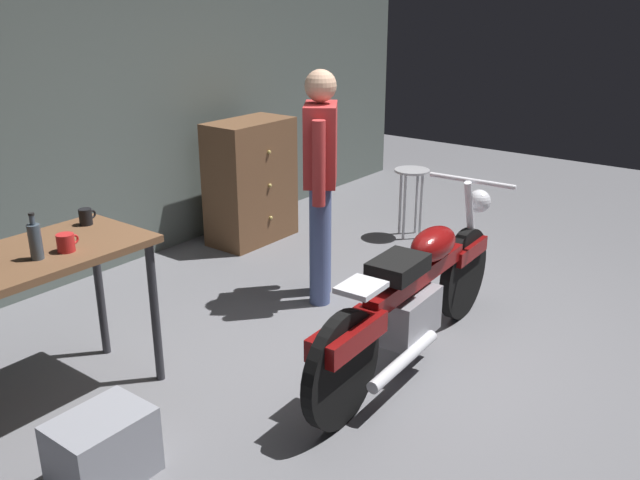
{
  "coord_description": "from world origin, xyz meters",
  "views": [
    {
      "loc": [
        -3.27,
        -1.81,
        2.15
      ],
      "look_at": [
        0.0,
        0.7,
        0.65
      ],
      "focal_mm": 38.22,
      "sensor_mm": 36.0,
      "label": 1
    }
  ],
  "objects_px": {
    "shop_stool": "(411,185)",
    "mug_red_diner": "(66,243)",
    "person_standing": "(321,177)",
    "bottle": "(35,241)",
    "wooden_dresser": "(251,181)",
    "mug_black_matte": "(86,217)",
    "motorcycle": "(414,294)",
    "storage_bin": "(103,449)"
  },
  "relations": [
    {
      "from": "mug_black_matte",
      "to": "bottle",
      "type": "distance_m",
      "value": 0.54
    },
    {
      "from": "wooden_dresser",
      "to": "mug_red_diner",
      "type": "xyz_separation_m",
      "value": [
        -2.53,
        -1.09,
        0.4
      ]
    },
    {
      "from": "mug_black_matte",
      "to": "mug_red_diner",
      "type": "bearing_deg",
      "value": -137.71
    },
    {
      "from": "motorcycle",
      "to": "wooden_dresser",
      "type": "distance_m",
      "value": 2.52
    },
    {
      "from": "shop_stool",
      "to": "storage_bin",
      "type": "xyz_separation_m",
      "value": [
        -3.82,
        -0.6,
        -0.33
      ]
    },
    {
      "from": "wooden_dresser",
      "to": "mug_red_diner",
      "type": "height_order",
      "value": "wooden_dresser"
    },
    {
      "from": "storage_bin",
      "to": "mug_black_matte",
      "type": "relative_size",
      "value": 4.14
    },
    {
      "from": "shop_stool",
      "to": "mug_red_diner",
      "type": "xyz_separation_m",
      "value": [
        -3.48,
        0.02,
        0.45
      ]
    },
    {
      "from": "shop_stool",
      "to": "storage_bin",
      "type": "height_order",
      "value": "shop_stool"
    },
    {
      "from": "storage_bin",
      "to": "bottle",
      "type": "relative_size",
      "value": 1.83
    },
    {
      "from": "person_standing",
      "to": "wooden_dresser",
      "type": "bearing_deg",
      "value": -150.91
    },
    {
      "from": "shop_stool",
      "to": "storage_bin",
      "type": "bearing_deg",
      "value": -171.0
    },
    {
      "from": "wooden_dresser",
      "to": "mug_red_diner",
      "type": "relative_size",
      "value": 9.01
    },
    {
      "from": "motorcycle",
      "to": "mug_red_diner",
      "type": "bearing_deg",
      "value": 138.29
    },
    {
      "from": "mug_red_diner",
      "to": "bottle",
      "type": "xyz_separation_m",
      "value": [
        -0.15,
        0.02,
        0.05
      ]
    },
    {
      "from": "storage_bin",
      "to": "bottle",
      "type": "height_order",
      "value": "bottle"
    },
    {
      "from": "bottle",
      "to": "person_standing",
      "type": "bearing_deg",
      "value": -5.82
    },
    {
      "from": "wooden_dresser",
      "to": "bottle",
      "type": "bearing_deg",
      "value": -158.34
    },
    {
      "from": "shop_stool",
      "to": "mug_red_diner",
      "type": "relative_size",
      "value": 5.24
    },
    {
      "from": "shop_stool",
      "to": "mug_black_matte",
      "type": "height_order",
      "value": "mug_black_matte"
    },
    {
      "from": "storage_bin",
      "to": "mug_black_matte",
      "type": "distance_m",
      "value": 1.37
    },
    {
      "from": "person_standing",
      "to": "shop_stool",
      "type": "relative_size",
      "value": 2.61
    },
    {
      "from": "shop_stool",
      "to": "mug_black_matte",
      "type": "distance_m",
      "value": 3.21
    },
    {
      "from": "person_standing",
      "to": "mug_black_matte",
      "type": "relative_size",
      "value": 15.72
    },
    {
      "from": "person_standing",
      "to": "storage_bin",
      "type": "distance_m",
      "value": 2.4
    },
    {
      "from": "person_standing",
      "to": "bottle",
      "type": "height_order",
      "value": "person_standing"
    },
    {
      "from": "motorcycle",
      "to": "storage_bin",
      "type": "xyz_separation_m",
      "value": [
        -1.83,
        0.58,
        -0.28
      ]
    },
    {
      "from": "mug_red_diner",
      "to": "wooden_dresser",
      "type": "bearing_deg",
      "value": 23.22
    },
    {
      "from": "motorcycle",
      "to": "mug_black_matte",
      "type": "relative_size",
      "value": 20.62
    },
    {
      "from": "motorcycle",
      "to": "shop_stool",
      "type": "bearing_deg",
      "value": 27.92
    },
    {
      "from": "wooden_dresser",
      "to": "bottle",
      "type": "height_order",
      "value": "bottle"
    },
    {
      "from": "storage_bin",
      "to": "mug_red_diner",
      "type": "bearing_deg",
      "value": 62.14
    },
    {
      "from": "person_standing",
      "to": "bottle",
      "type": "distance_m",
      "value": 2.06
    },
    {
      "from": "shop_stool",
      "to": "mug_black_matte",
      "type": "bearing_deg",
      "value": 174.35
    },
    {
      "from": "mug_black_matte",
      "to": "wooden_dresser",
      "type": "bearing_deg",
      "value": 19.81
    },
    {
      "from": "person_standing",
      "to": "mug_black_matte",
      "type": "distance_m",
      "value": 1.65
    },
    {
      "from": "bottle",
      "to": "shop_stool",
      "type": "bearing_deg",
      "value": -0.72
    },
    {
      "from": "mug_red_diner",
      "to": "mug_black_matte",
      "type": "relative_size",
      "value": 1.15
    },
    {
      "from": "motorcycle",
      "to": "bottle",
      "type": "distance_m",
      "value": 2.13
    },
    {
      "from": "motorcycle",
      "to": "storage_bin",
      "type": "distance_m",
      "value": 1.94
    },
    {
      "from": "person_standing",
      "to": "mug_black_matte",
      "type": "bearing_deg",
      "value": -51.35
    },
    {
      "from": "person_standing",
      "to": "wooden_dresser",
      "type": "xyz_separation_m",
      "value": [
        0.63,
        1.27,
        -0.38
      ]
    }
  ]
}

